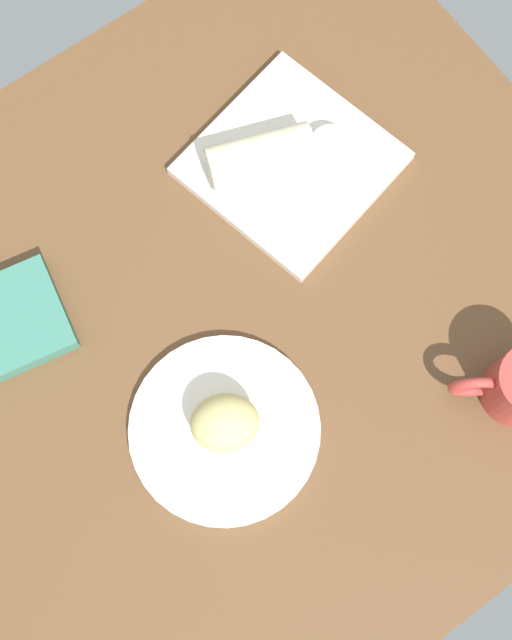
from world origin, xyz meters
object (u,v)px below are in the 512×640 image
Objects in this scene: round_plate at (225,430)px; sauce_cup at (331,149)px; scone_pastry at (225,423)px; breakfast_wrap at (261,157)px; square_plate at (291,164)px.

sauce_cup reaches higher than round_plate.
scone_pastry is 38.36cm from sauce_cup.
round_plate is at bearing 156.63° from breakfast_wrap.
sauce_cup is 9.48cm from breakfast_wrap.
round_plate is 2.85× the size of scone_pastry.
scone_pastry is 0.60× the size of breakfast_wrap.
scone_pastry is 1.43× the size of sauce_cup.
square_plate is 1.71× the size of breakfast_wrap.
scone_pastry is 0.35× the size of square_plate.
breakfast_wrap is at bearing -24.12° from square_plate.
breakfast_wrap is (8.54, -3.83, 1.49)cm from sauce_cup.
round_plate is 1.72× the size of breakfast_wrap.
breakfast_wrap is (3.80, -1.70, 3.72)cm from square_plate.
scone_pastry is at bearing 40.76° from square_plate.
square_plate is 5.58cm from breakfast_wrap.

